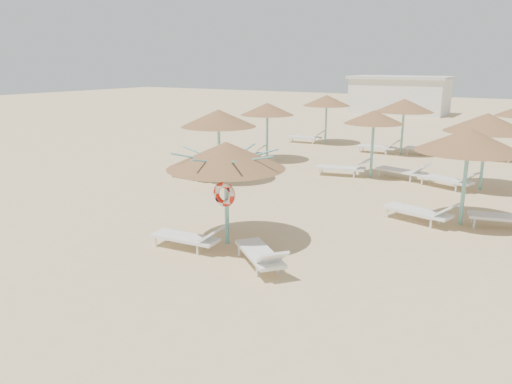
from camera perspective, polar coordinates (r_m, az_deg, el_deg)
The scene contains 6 objects.
ground at distance 12.40m, azimuth -3.40°, elevation -6.25°, with size 120.00×120.00×0.00m, color tan.
main_palapa at distance 12.01m, azimuth -3.45°, elevation 4.16°, with size 2.88×2.88×2.58m.
lounger_main_a at distance 12.19m, azimuth -7.63°, elevation -5.14°, with size 1.88×0.72×0.67m.
lounger_main_b at distance 11.00m, azimuth 0.63°, elevation -7.11°, with size 1.89×1.70×0.71m.
palapa_field at distance 20.10m, azimuth 20.03°, elevation 7.73°, with size 19.10×13.99×2.72m.
service_hut at distance 46.32m, azimuth 16.07°, elevation 10.63°, with size 8.40×4.40×3.25m.
Camera 1 is at (6.71, -9.45, 4.41)m, focal length 35.00 mm.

